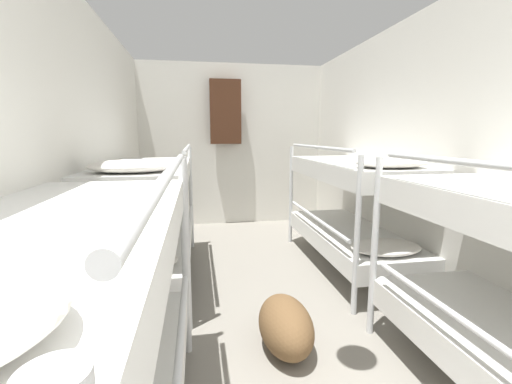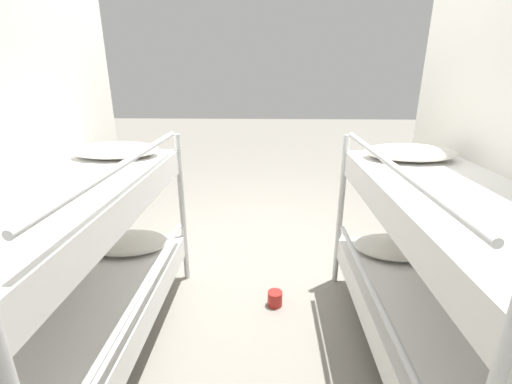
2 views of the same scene
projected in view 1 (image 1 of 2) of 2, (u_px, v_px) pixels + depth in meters
wall_left at (64, 160)px, 2.19m from camera, size 0.06×5.61×2.36m
wall_right at (445, 156)px, 2.65m from camera, size 0.06×5.61×2.36m
wall_back at (232, 146)px, 5.12m from camera, size 2.80×0.06×2.36m
bunk_stack_left_near at (56, 358)px, 1.05m from camera, size 0.75×1.84×1.24m
bunk_stack_left_far at (148, 212)px, 3.04m from camera, size 0.75×1.84×1.24m
bunk_stack_right_far at (352, 204)px, 3.36m from camera, size 0.75×1.84×1.24m
duffel_bag at (286, 325)px, 2.13m from camera, size 0.33×0.56×0.33m
hanging_coat at (225, 112)px, 4.88m from camera, size 0.44×0.12×0.90m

